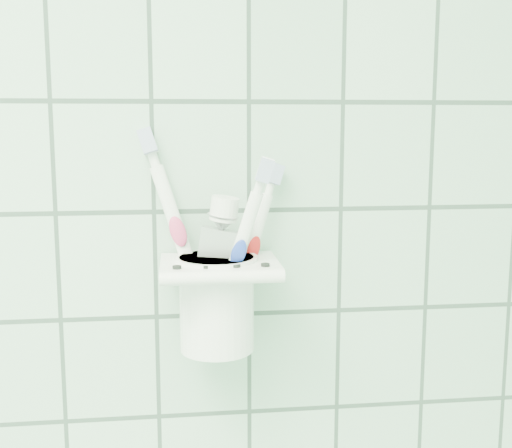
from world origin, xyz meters
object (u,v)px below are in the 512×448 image
Objects in this scene: toothbrush_orange at (208,247)px; toothbrush_blue at (225,248)px; holder_bracket at (219,268)px; cup at (217,299)px; toothbrush_pink at (213,229)px; toothpaste_tube at (206,258)px.

toothbrush_blue is at bearing 44.37° from toothbrush_orange.
holder_bracket is 0.02m from toothbrush_blue.
cup is 0.49× the size of toothbrush_orange.
holder_bracket is 0.04m from toothbrush_pink.
toothbrush_blue reaches higher than toothpaste_tube.
toothbrush_blue is at bearing 0.32° from toothbrush_pink.
toothbrush_pink is 0.02m from toothbrush_blue.
toothpaste_tube is at bearing 99.09° from toothbrush_orange.
toothbrush_pink is 1.21× the size of toothbrush_blue.
toothbrush_orange is at bearing -149.87° from toothbrush_blue.
cup is at bearing -154.68° from toothbrush_blue.
holder_bracket is 0.52× the size of toothbrush_pink.
toothpaste_tube is at bearing 145.52° from holder_bracket.
toothbrush_orange is 0.02m from toothpaste_tube.
toothpaste_tube is (-0.01, 0.01, 0.04)m from cup.
toothbrush_orange is (-0.01, -0.01, 0.05)m from cup.
toothbrush_pink is 0.02m from toothbrush_orange.
toothbrush_pink is at bearing 72.66° from toothbrush_orange.
toothpaste_tube is (-0.00, 0.01, -0.01)m from toothbrush_orange.
toothbrush_pink is 1.47× the size of toothpaste_tube.
toothbrush_pink is (-0.00, 0.01, 0.07)m from cup.
toothbrush_orange reaches higher than toothpaste_tube.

